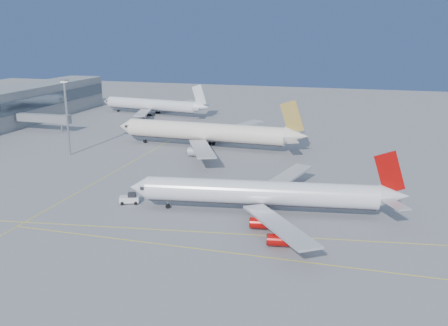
{
  "coord_description": "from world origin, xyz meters",
  "views": [
    {
      "loc": [
        27.12,
        -94.19,
        39.54
      ],
      "look_at": [
        -5.62,
        20.72,
        7.0
      ],
      "focal_mm": 40.0,
      "sensor_mm": 36.0,
      "label": 1
    }
  ],
  "objects_px": {
    "airliner_etihad": "(209,132)",
    "pushback_tug": "(130,199)",
    "airliner_virgin": "(266,193)",
    "airliner_third": "(154,105)",
    "light_mast": "(66,111)"
  },
  "relations": [
    {
      "from": "airliner_etihad",
      "to": "pushback_tug",
      "type": "height_order",
      "value": "airliner_etihad"
    },
    {
      "from": "airliner_virgin",
      "to": "airliner_etihad",
      "type": "height_order",
      "value": "airliner_etihad"
    },
    {
      "from": "airliner_virgin",
      "to": "pushback_tug",
      "type": "relative_size",
      "value": 12.34
    },
    {
      "from": "airliner_etihad",
      "to": "airliner_third",
      "type": "distance_m",
      "value": 71.68
    },
    {
      "from": "airliner_virgin",
      "to": "airliner_third",
      "type": "height_order",
      "value": "airliner_third"
    },
    {
      "from": "airliner_third",
      "to": "light_mast",
      "type": "height_order",
      "value": "light_mast"
    },
    {
      "from": "airliner_virgin",
      "to": "pushback_tug",
      "type": "xyz_separation_m",
      "value": [
        -31.52,
        -2.5,
        -3.38
      ]
    },
    {
      "from": "light_mast",
      "to": "airliner_virgin",
      "type": "bearing_deg",
      "value": -25.58
    },
    {
      "from": "airliner_etihad",
      "to": "pushback_tug",
      "type": "distance_m",
      "value": 58.26
    },
    {
      "from": "airliner_virgin",
      "to": "light_mast",
      "type": "height_order",
      "value": "light_mast"
    },
    {
      "from": "airliner_third",
      "to": "light_mast",
      "type": "relative_size",
      "value": 2.38
    },
    {
      "from": "airliner_third",
      "to": "pushback_tug",
      "type": "relative_size",
      "value": 11.57
    },
    {
      "from": "airliner_virgin",
      "to": "light_mast",
      "type": "relative_size",
      "value": 2.54
    },
    {
      "from": "pushback_tug",
      "to": "light_mast",
      "type": "relative_size",
      "value": 0.21
    },
    {
      "from": "airliner_etihad",
      "to": "airliner_third",
      "type": "xyz_separation_m",
      "value": [
        -44.62,
        56.09,
        -0.72
      ]
    }
  ]
}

